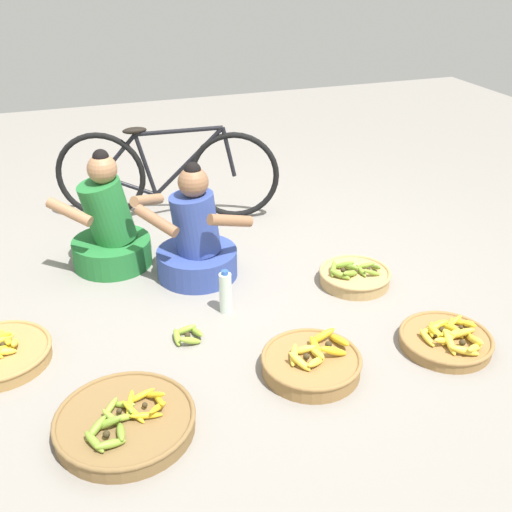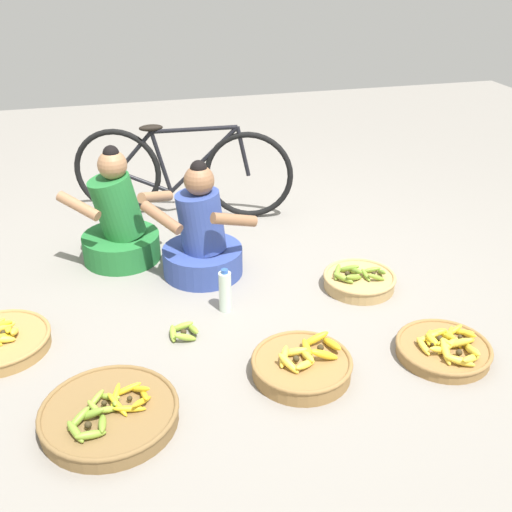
# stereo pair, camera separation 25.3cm
# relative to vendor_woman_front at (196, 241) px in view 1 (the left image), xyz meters

# --- Properties ---
(ground_plane) EXTENTS (10.00, 10.00, 0.00)m
(ground_plane) POSITION_rel_vendor_woman_front_xyz_m (0.23, -0.30, -0.25)
(ground_plane) COLOR gray
(vendor_woman_front) EXTENTS (0.70, 0.53, 0.78)m
(vendor_woman_front) POSITION_rel_vendor_woman_front_xyz_m (0.00, 0.00, 0.00)
(vendor_woman_front) COLOR #334793
(vendor_woman_front) RESTS_ON ground
(vendor_woman_behind) EXTENTS (0.76, 0.52, 0.81)m
(vendor_woman_behind) POSITION_rel_vendor_woman_front_xyz_m (-0.50, 0.34, 0.01)
(vendor_woman_behind) COLOR #237233
(vendor_woman_behind) RESTS_ON ground
(bicycle_leaning) EXTENTS (1.63, 0.59, 0.73)m
(bicycle_leaning) POSITION_rel_vendor_woman_front_xyz_m (0.02, 0.97, 0.11)
(bicycle_leaning) COLOR black
(bicycle_leaning) RESTS_ON ground
(banana_basket_front_right) EXTENTS (0.64, 0.64, 0.15)m
(banana_basket_front_right) POSITION_rel_vendor_woman_front_xyz_m (-0.66, -1.27, -0.20)
(banana_basket_front_right) COLOR brown
(banana_basket_front_right) RESTS_ON ground
(banana_basket_mid_left) EXTENTS (0.51, 0.51, 0.17)m
(banana_basket_mid_left) POSITION_rel_vendor_woman_front_xyz_m (0.30, -1.16, -0.19)
(banana_basket_mid_left) COLOR olive
(banana_basket_mid_left) RESTS_ON ground
(banana_basket_back_left) EXTENTS (0.46, 0.46, 0.15)m
(banana_basket_back_left) POSITION_rel_vendor_woman_front_xyz_m (0.92, -0.43, -0.19)
(banana_basket_back_left) COLOR tan
(banana_basket_back_left) RESTS_ON ground
(banana_basket_back_center) EXTENTS (0.50, 0.50, 0.15)m
(banana_basket_back_center) POSITION_rel_vendor_woman_front_xyz_m (1.08, -1.20, -0.20)
(banana_basket_back_center) COLOR olive
(banana_basket_back_center) RESTS_ON ground
(loose_bananas_mid_right) EXTENTS (0.17, 0.16, 0.08)m
(loose_bananas_mid_right) POSITION_rel_vendor_woman_front_xyz_m (-0.23, -0.68, -0.22)
(loose_bananas_mid_right) COLOR #8CAD38
(loose_bananas_mid_right) RESTS_ON ground
(water_bottle) EXTENTS (0.07, 0.07, 0.28)m
(water_bottle) POSITION_rel_vendor_woman_front_xyz_m (0.05, -0.48, -0.12)
(water_bottle) COLOR silver
(water_bottle) RESTS_ON ground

